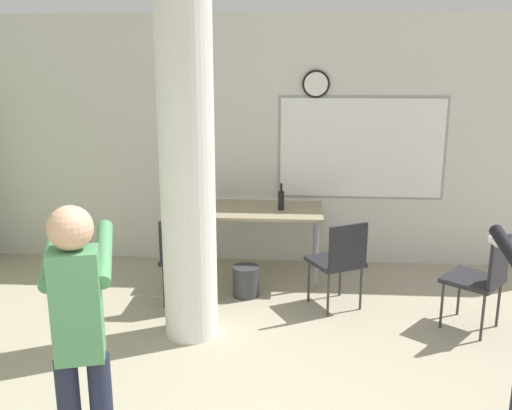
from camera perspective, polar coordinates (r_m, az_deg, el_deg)
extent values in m
cube|color=silver|center=(6.51, 2.27, 6.31)|extent=(8.00, 0.12, 2.80)
cylinder|color=black|center=(6.37, 6.02, 11.95)|extent=(0.30, 0.03, 0.30)
cylinder|color=white|center=(6.36, 6.02, 11.94)|extent=(0.26, 0.01, 0.25)
cube|color=#99999E|center=(6.49, 10.49, 5.61)|extent=(1.86, 0.01, 1.16)
cube|color=white|center=(6.48, 10.50, 5.60)|extent=(1.80, 0.02, 1.10)
cylinder|color=white|center=(4.66, -6.88, 2.95)|extent=(0.45, 0.45, 2.80)
cube|color=tan|center=(6.10, 0.05, -0.50)|extent=(1.40, 0.78, 0.03)
cylinder|color=gray|center=(5.98, -6.33, -4.73)|extent=(0.04, 0.04, 0.73)
cylinder|color=gray|center=(5.89, 6.08, -5.02)|extent=(0.04, 0.04, 0.73)
cylinder|color=gray|center=(6.60, -5.32, -2.85)|extent=(0.04, 0.04, 0.73)
cylinder|color=gray|center=(6.52, 5.90, -3.08)|extent=(0.04, 0.04, 0.73)
cylinder|color=black|center=(6.04, 2.53, 0.44)|extent=(0.07, 0.07, 0.20)
cylinder|color=black|center=(6.00, 2.54, 1.77)|extent=(0.03, 0.03, 0.09)
cylinder|color=#38383D|center=(5.77, -1.02, -7.62)|extent=(0.26, 0.26, 0.31)
cube|color=#232328|center=(5.49, 7.93, -5.62)|extent=(0.60, 0.60, 0.04)
cube|color=#232328|center=(5.26, 9.20, -4.06)|extent=(0.36, 0.21, 0.40)
cylinder|color=#333333|center=(5.81, 8.42, -6.98)|extent=(0.02, 0.02, 0.43)
cylinder|color=#333333|center=(5.63, 5.30, -7.58)|extent=(0.02, 0.02, 0.43)
cylinder|color=#333333|center=(5.53, 10.44, -8.19)|extent=(0.02, 0.02, 0.43)
cylinder|color=#333333|center=(5.34, 7.23, -8.88)|extent=(0.02, 0.02, 0.43)
cube|color=#232328|center=(5.58, -7.06, -5.24)|extent=(0.44, 0.44, 0.04)
cube|color=#232328|center=(5.32, -7.56, -3.75)|extent=(0.40, 0.03, 0.40)
cylinder|color=#333333|center=(5.80, -4.89, -6.89)|extent=(0.02, 0.02, 0.43)
cylinder|color=#333333|center=(5.87, -8.39, -6.75)|extent=(0.02, 0.02, 0.43)
cylinder|color=#333333|center=(5.47, -5.48, -8.26)|extent=(0.02, 0.02, 0.43)
cylinder|color=#333333|center=(5.54, -9.19, -8.08)|extent=(0.02, 0.02, 0.43)
cube|color=#232328|center=(5.35, 20.86, -7.00)|extent=(0.62, 0.62, 0.04)
cube|color=#232328|center=(5.22, 23.16, -5.22)|extent=(0.27, 0.33, 0.40)
cylinder|color=#333333|center=(5.66, 19.64, -8.30)|extent=(0.02, 0.02, 0.43)
cylinder|color=#333333|center=(5.35, 18.09, -9.50)|extent=(0.02, 0.02, 0.43)
cylinder|color=#333333|center=(5.54, 23.08, -9.11)|extent=(0.02, 0.02, 0.43)
cylinder|color=#333333|center=(5.23, 21.72, -10.40)|extent=(0.02, 0.02, 0.43)
cylinder|color=black|center=(3.62, 24.18, -4.45)|extent=(0.12, 0.49, 0.22)
cube|color=white|center=(3.81, 22.81, -3.39)|extent=(0.05, 0.13, 0.04)
cube|color=#4C8C59|center=(3.04, -17.48, -9.54)|extent=(0.28, 0.25, 0.59)
sphere|color=tan|center=(2.91, -18.08, -2.21)|extent=(0.22, 0.22, 0.22)
cylinder|color=#4C8C59|center=(3.18, -14.97, -4.61)|extent=(0.22, 0.52, 0.24)
cylinder|color=#4C8C59|center=(3.21, -19.72, -4.81)|extent=(0.22, 0.52, 0.24)
cube|color=white|center=(3.43, -19.22, -3.50)|extent=(0.07, 0.13, 0.04)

